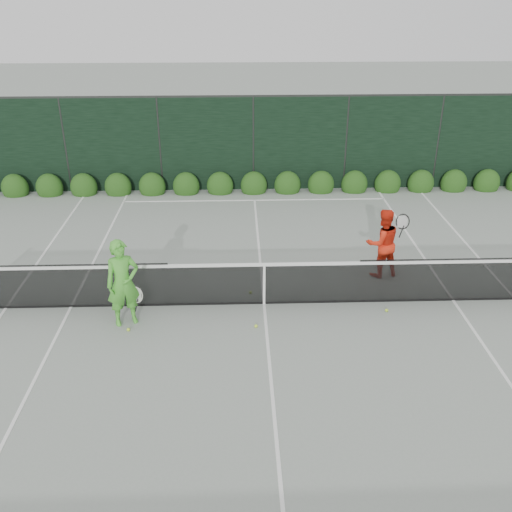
{
  "coord_description": "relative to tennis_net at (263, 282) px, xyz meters",
  "views": [
    {
      "loc": [
        -0.53,
        -10.56,
        6.27
      ],
      "look_at": [
        -0.16,
        0.3,
        1.0
      ],
      "focal_mm": 40.0,
      "sensor_mm": 36.0,
      "label": 1
    }
  ],
  "objects": [
    {
      "name": "ground",
      "position": [
        0.02,
        0.0,
        -0.53
      ],
      "size": [
        80.0,
        80.0,
        0.0
      ],
      "primitive_type": "plane",
      "color": "gray",
      "rests_on": "ground"
    },
    {
      "name": "player_man",
      "position": [
        2.81,
        1.25,
        0.29
      ],
      "size": [
        0.96,
        0.78,
        1.65
      ],
      "rotation": [
        0.0,
        0.0,
        3.36
      ],
      "color": "red",
      "rests_on": "ground"
    },
    {
      "name": "court_lines",
      "position": [
        0.02,
        0.0,
        -0.53
      ],
      "size": [
        11.03,
        23.83,
        0.01
      ],
      "color": "white",
      "rests_on": "ground"
    },
    {
      "name": "tennis_net",
      "position": [
        0.0,
        0.0,
        0.0
      ],
      "size": [
        12.9,
        0.1,
        1.07
      ],
      "color": "#11331B",
      "rests_on": "ground"
    },
    {
      "name": "windscreen_fence",
      "position": [
        0.02,
        -2.71,
        0.98
      ],
      "size": [
        32.0,
        21.07,
        3.06
      ],
      "color": "black",
      "rests_on": "ground"
    },
    {
      "name": "hedge_row",
      "position": [
        0.02,
        7.15,
        -0.3
      ],
      "size": [
        31.66,
        0.65,
        0.94
      ],
      "color": "#193B10",
      "rests_on": "ground"
    },
    {
      "name": "tennis_balls",
      "position": [
        -0.14,
        -0.46,
        -0.5
      ],
      "size": [
        5.36,
        1.48,
        0.07
      ],
      "color": "#C4EF35",
      "rests_on": "ground"
    },
    {
      "name": "player_woman",
      "position": [
        -2.79,
        -0.63,
        0.37
      ],
      "size": [
        0.78,
        0.65,
        1.81
      ],
      "rotation": [
        0.0,
        0.0,
        0.39
      ],
      "color": "green",
      "rests_on": "ground"
    }
  ]
}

